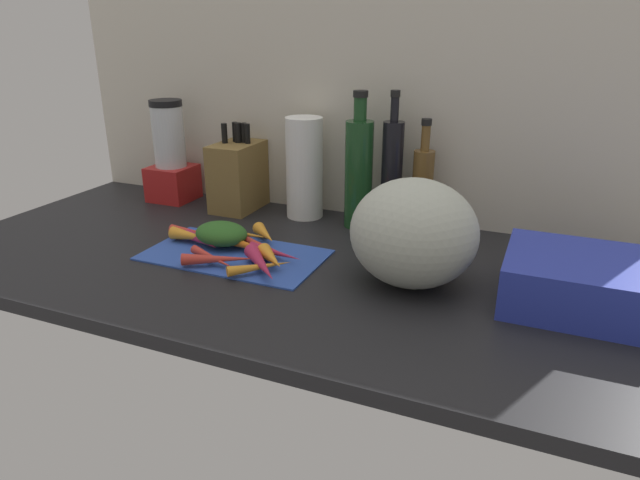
% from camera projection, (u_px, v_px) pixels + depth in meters
% --- Properties ---
extents(ground_plane, '(1.70, 0.80, 0.03)m').
position_uv_depth(ground_plane, '(289.00, 265.00, 1.30)').
color(ground_plane, black).
extents(wall_back, '(1.70, 0.03, 0.60)m').
position_uv_depth(wall_back, '(349.00, 105.00, 1.52)').
color(wall_back, beige).
rests_on(wall_back, ground_plane).
extents(cutting_board, '(0.42, 0.23, 0.01)m').
position_uv_depth(cutting_board, '(234.00, 254.00, 1.31)').
color(cutting_board, '#2D51B7').
rests_on(cutting_board, ground_plane).
extents(carrot_0, '(0.15, 0.05, 0.02)m').
position_uv_depth(carrot_0, '(275.00, 253.00, 1.28)').
color(carrot_0, '#B2264C').
rests_on(carrot_0, cutting_board).
extents(carrot_1, '(0.10, 0.09, 0.03)m').
position_uv_depth(carrot_1, '(265.00, 234.00, 1.38)').
color(carrot_1, orange).
rests_on(carrot_1, cutting_board).
extents(carrot_2, '(0.16, 0.09, 0.03)m').
position_uv_depth(carrot_2, '(220.00, 259.00, 1.24)').
color(carrot_2, red).
rests_on(carrot_2, cutting_board).
extents(carrot_3, '(0.18, 0.07, 0.03)m').
position_uv_depth(carrot_3, '(247.00, 246.00, 1.31)').
color(carrot_3, orange).
rests_on(carrot_3, cutting_board).
extents(carrot_4, '(0.12, 0.07, 0.03)m').
position_uv_depth(carrot_4, '(202.00, 241.00, 1.35)').
color(carrot_4, '#B2264C').
rests_on(carrot_4, cutting_board).
extents(carrot_5, '(0.12, 0.11, 0.02)m').
position_uv_depth(carrot_5, '(260.00, 267.00, 1.21)').
color(carrot_5, orange).
rests_on(carrot_5, cutting_board).
extents(carrot_6, '(0.13, 0.03, 0.02)m').
position_uv_depth(carrot_6, '(244.00, 234.00, 1.39)').
color(carrot_6, orange).
rests_on(carrot_6, cutting_board).
extents(carrot_7, '(0.16, 0.08, 0.03)m').
position_uv_depth(carrot_7, '(258.00, 244.00, 1.33)').
color(carrot_7, red).
rests_on(carrot_7, cutting_board).
extents(carrot_8, '(0.12, 0.04, 0.03)m').
position_uv_depth(carrot_8, '(192.00, 232.00, 1.40)').
color(carrot_8, red).
rests_on(carrot_8, cutting_board).
extents(carrot_9, '(0.10, 0.09, 0.03)m').
position_uv_depth(carrot_9, '(272.00, 258.00, 1.24)').
color(carrot_9, orange).
rests_on(carrot_9, cutting_board).
extents(carrot_10, '(0.15, 0.08, 0.02)m').
position_uv_depth(carrot_10, '(213.00, 258.00, 1.25)').
color(carrot_10, red).
rests_on(carrot_10, cutting_board).
extents(carrot_11, '(0.12, 0.04, 0.03)m').
position_uv_depth(carrot_11, '(192.00, 236.00, 1.37)').
color(carrot_11, orange).
rests_on(carrot_11, cutting_board).
extents(carrot_12, '(0.14, 0.14, 0.03)m').
position_uv_depth(carrot_12, '(262.00, 264.00, 1.20)').
color(carrot_12, '#B2264C').
rests_on(carrot_12, cutting_board).
extents(carrot_greens_pile, '(0.13, 0.10, 0.06)m').
position_uv_depth(carrot_greens_pile, '(221.00, 234.00, 1.35)').
color(carrot_greens_pile, '#2D6023').
rests_on(carrot_greens_pile, cutting_board).
extents(winter_squash, '(0.26, 0.24, 0.22)m').
position_uv_depth(winter_squash, '(413.00, 233.00, 1.13)').
color(winter_squash, '#B2B7A8').
rests_on(winter_squash, ground_plane).
extents(knife_block, '(0.11, 0.17, 0.25)m').
position_uv_depth(knife_block, '(238.00, 176.00, 1.61)').
color(knife_block, olive).
rests_on(knife_block, ground_plane).
extents(blender_appliance, '(0.12, 0.12, 0.30)m').
position_uv_depth(blender_appliance, '(171.00, 158.00, 1.69)').
color(blender_appliance, red).
rests_on(blender_appliance, ground_plane).
extents(paper_towel_roll, '(0.10, 0.10, 0.27)m').
position_uv_depth(paper_towel_roll, '(304.00, 168.00, 1.53)').
color(paper_towel_roll, white).
rests_on(paper_towel_roll, ground_plane).
extents(bottle_0, '(0.07, 0.07, 0.35)m').
position_uv_depth(bottle_0, '(359.00, 171.00, 1.45)').
color(bottle_0, '#19421E').
rests_on(bottle_0, ground_plane).
extents(bottle_1, '(0.05, 0.05, 0.36)m').
position_uv_depth(bottle_1, '(392.00, 173.00, 1.44)').
color(bottle_1, black).
rests_on(bottle_1, ground_plane).
extents(bottle_2, '(0.05, 0.05, 0.29)m').
position_uv_depth(bottle_2, '(422.00, 188.00, 1.44)').
color(bottle_2, brown).
rests_on(bottle_2, ground_plane).
extents(dish_rack, '(0.28, 0.24, 0.10)m').
position_uv_depth(dish_rack, '(581.00, 282.00, 1.06)').
color(dish_rack, '#2838AD').
rests_on(dish_rack, ground_plane).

